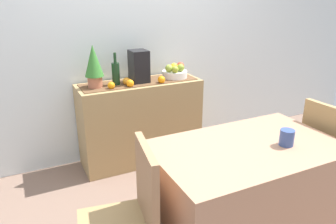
{
  "coord_description": "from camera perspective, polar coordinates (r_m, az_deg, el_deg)",
  "views": [
    {
      "loc": [
        -1.06,
        -1.91,
        1.65
      ],
      "look_at": [
        0.04,
        0.36,
        0.7
      ],
      "focal_mm": 34.5,
      "sensor_mm": 36.0,
      "label": 1
    }
  ],
  "objects": [
    {
      "name": "ground_plane",
      "position": [
        2.74,
        2.74,
        -16.71
      ],
      "size": [
        6.4,
        6.4,
        0.02
      ],
      "primitive_type": "cube",
      "color": "#7D6253",
      "rests_on": "ground"
    },
    {
      "name": "room_wall_rear",
      "position": [
        3.28,
        -7.06,
        15.15
      ],
      "size": [
        6.4,
        0.06,
        2.7
      ],
      "primitive_type": "cube",
      "color": "silver",
      "rests_on": "ground"
    },
    {
      "name": "sideboard_console",
      "position": [
        3.26,
        -4.88,
        -1.78
      ],
      "size": [
        1.19,
        0.42,
        0.83
      ],
      "primitive_type": "cube",
      "color": "#A58756",
      "rests_on": "ground"
    },
    {
      "name": "table_runner",
      "position": [
        3.13,
        -5.11,
        5.31
      ],
      "size": [
        1.12,
        0.32,
        0.01
      ],
      "primitive_type": "cube",
      "color": "brown",
      "rests_on": "sideboard_console"
    },
    {
      "name": "fruit_bowl",
      "position": [
        3.27,
        1.2,
        6.71
      ],
      "size": [
        0.25,
        0.25,
        0.07
      ],
      "primitive_type": "cylinder",
      "color": "white",
      "rests_on": "table_runner"
    },
    {
      "name": "apple_front",
      "position": [
        3.17,
        1.28,
        7.52
      ],
      "size": [
        0.07,
        0.07,
        0.07
      ],
      "primitive_type": "sphere",
      "color": "#919F2D",
      "rests_on": "fruit_bowl"
    },
    {
      "name": "apple_upper",
      "position": [
        3.23,
        2.25,
        7.81
      ],
      "size": [
        0.07,
        0.07,
        0.07
      ],
      "primitive_type": "sphere",
      "color": "olive",
      "rests_on": "fruit_bowl"
    },
    {
      "name": "apple_left",
      "position": [
        3.26,
        1.07,
        7.97
      ],
      "size": [
        0.08,
        0.08,
        0.08
      ],
      "primitive_type": "sphere",
      "color": "gold",
      "rests_on": "fruit_bowl"
    },
    {
      "name": "apple_rear",
      "position": [
        3.3,
        2.19,
        8.13
      ],
      "size": [
        0.08,
        0.08,
        0.08
      ],
      "primitive_type": "sphere",
      "color": "#AE3F24",
      "rests_on": "fruit_bowl"
    },
    {
      "name": "apple_center",
      "position": [
        3.2,
        0.17,
        7.72
      ],
      "size": [
        0.08,
        0.08,
        0.08
      ],
      "primitive_type": "sphere",
      "color": "#93AF3B",
      "rests_on": "fruit_bowl"
    },
    {
      "name": "wine_bottle",
      "position": [
        3.03,
        -9.21,
        6.77
      ],
      "size": [
        0.07,
        0.07,
        0.3
      ],
      "color": "#18341C",
      "rests_on": "sideboard_console"
    },
    {
      "name": "coffee_maker",
      "position": [
        3.09,
        -5.12,
        8.01
      ],
      "size": [
        0.16,
        0.18,
        0.31
      ],
      "primitive_type": "cube",
      "color": "black",
      "rests_on": "sideboard_console"
    },
    {
      "name": "potted_plant",
      "position": [
        2.96,
        -12.99,
        8.15
      ],
      "size": [
        0.17,
        0.17,
        0.39
      ],
      "color": "#B86B4D",
      "rests_on": "sideboard_console"
    },
    {
      "name": "orange_loose_end",
      "position": [
        2.93,
        -9.99,
        4.64
      ],
      "size": [
        0.07,
        0.07,
        0.07
      ],
      "primitive_type": "sphere",
      "color": "orange",
      "rests_on": "sideboard_console"
    },
    {
      "name": "orange_loose_far",
      "position": [
        3.08,
        -1.16,
        5.74
      ],
      "size": [
        0.07,
        0.07,
        0.07
      ],
      "primitive_type": "sphere",
      "color": "orange",
      "rests_on": "sideboard_console"
    },
    {
      "name": "orange_loose_near_bowl",
      "position": [
        3.04,
        -7.32,
        5.42
      ],
      "size": [
        0.07,
        0.07,
        0.07
      ],
      "primitive_type": "sphere",
      "color": "orange",
      "rests_on": "sideboard_console"
    },
    {
      "name": "orange_loose_mid",
      "position": [
        2.97,
        -6.7,
        5.05
      ],
      "size": [
        0.07,
        0.07,
        0.07
      ],
      "primitive_type": "sphere",
      "color": "orange",
      "rests_on": "sideboard_console"
    },
    {
      "name": "dining_table",
      "position": [
        2.28,
        13.2,
        -14.2
      ],
      "size": [
        1.2,
        0.74,
        0.74
      ],
      "primitive_type": "cube",
      "color": "tan",
      "rests_on": "ground"
    },
    {
      "name": "coffee_cup",
      "position": [
        2.15,
        20.25,
        -4.26
      ],
      "size": [
        0.09,
        0.09,
        0.1
      ],
      "primitive_type": "cylinder",
      "color": "#344B88",
      "rests_on": "dining_table"
    },
    {
      "name": "chair_by_corner",
      "position": [
        2.89,
        26.78,
        -10.46
      ],
      "size": [
        0.42,
        0.42,
        0.9
      ],
      "color": "#A1775A",
      "rests_on": "ground"
    }
  ]
}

